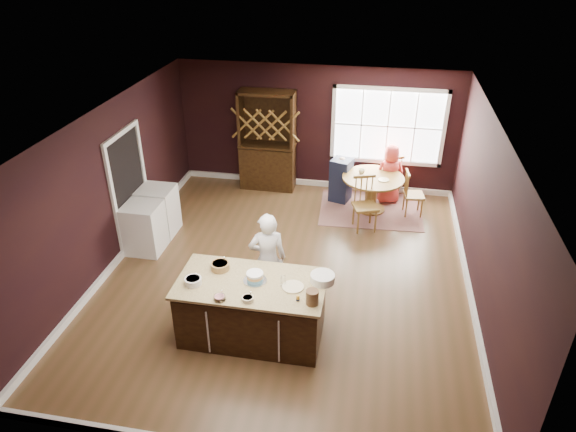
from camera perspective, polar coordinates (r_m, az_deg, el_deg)
The scene contains 28 objects.
room_shell at distance 8.03m, azimuth -0.13°, elevation 1.41°, with size 7.00×7.00×7.00m.
window at distance 11.05m, azimuth 11.03°, elevation 9.75°, with size 2.36×0.10×1.66m, color white, non-canonical shape.
doorway at distance 9.61m, azimuth -17.15°, elevation 2.79°, with size 0.08×1.26×2.13m, color white, non-canonical shape.
kitchen_island at distance 7.33m, azimuth -4.01°, elevation -10.38°, with size 2.03×1.06×0.92m.
dining_table at distance 10.55m, azimuth 9.37°, elevation 3.24°, with size 1.25×1.25×0.75m.
baker at distance 7.73m, azimuth -2.28°, elevation -4.83°, with size 0.57×0.37×1.55m, color silver.
layer_cake at distance 7.02m, azimuth -3.70°, elevation -6.77°, with size 0.32×0.32×0.13m, color white, non-canonical shape.
bowl_blue at distance 7.08m, azimuth -10.49°, elevation -7.10°, with size 0.23×0.23×0.09m, color white.
bowl_yellow at distance 7.30m, azimuth -7.55°, elevation -5.52°, with size 0.27×0.27×0.10m, color #AA783B.
bowl_pink at distance 6.76m, azimuth -7.62°, elevation -9.02°, with size 0.16×0.16×0.06m, color silver.
bowl_olive at distance 6.71m, azimuth -4.49°, elevation -9.16°, with size 0.16×0.16×0.06m, color beige.
drinking_glass at distance 6.91m, azimuth -0.54°, elevation -7.25°, with size 0.08×0.08×0.16m, color silver.
dinner_plate at distance 6.92m, azimuth 0.56°, elevation -7.87°, with size 0.29×0.29×0.02m, color beige.
white_tub at distance 7.01m, azimuth 3.86°, elevation -6.89°, with size 0.33×0.33×0.11m, color silver.
stoneware_crock at distance 6.61m, azimuth 2.71°, elevation -9.00°, with size 0.17×0.17×0.20m, color #45281D.
toy_figurine at distance 6.68m, azimuth 1.10°, elevation -9.10°, with size 0.05×0.05×0.08m, color gold, non-canonical shape.
rug at distance 10.79m, azimuth 9.14°, elevation 0.72°, with size 2.06×1.59×0.01m, color brown.
chair_east at distance 10.59m, azimuth 13.83°, elevation 2.48°, with size 0.40×0.38×0.95m, color brown, non-canonical shape.
chair_south at distance 9.85m, azimuth 8.61°, elevation 1.30°, with size 0.45×0.43×1.07m, color olive, non-canonical shape.
chair_north at distance 11.22m, azimuth 11.24°, elevation 4.51°, with size 0.42×0.40×1.00m, color brown, non-canonical shape.
seated_woman at distance 10.93m, azimuth 11.26°, elevation 4.60°, with size 0.62×0.41×1.27m, color #D43D3A.
high_chair at distance 10.89m, azimuth 5.89°, elevation 4.09°, with size 0.40×0.40×0.98m, color black, non-canonical shape.
toddler at distance 10.78m, azimuth 5.56°, elevation 5.71°, with size 0.18×0.14×0.26m, color #8CA5BF, non-canonical shape.
table_plate at distance 10.35m, azimuth 10.58°, elevation 3.97°, with size 0.22×0.22×0.02m, color beige.
table_cup at distance 10.55m, azimuth 8.19°, elevation 4.94°, with size 0.13×0.13×0.10m, color #EBEECE.
hutch at distance 11.20m, azimuth -2.30°, elevation 8.32°, with size 1.19×0.50×2.19m, color black.
washer at distance 9.48m, azimuth -15.69°, elevation -1.29°, with size 0.63×0.61×0.91m, color silver.
dryer at distance 9.97m, azimuth -14.21°, elevation 0.59°, with size 0.64×0.62×0.92m, color white.
Camera 1 is at (1.30, -6.97, 5.13)m, focal length 32.00 mm.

